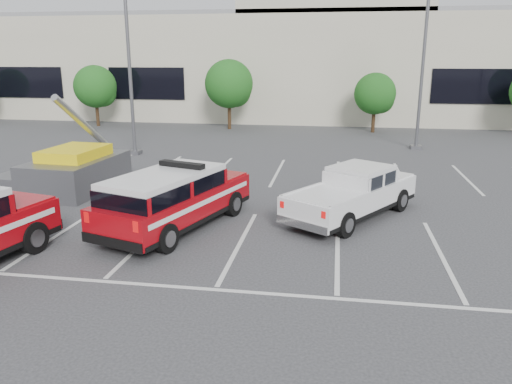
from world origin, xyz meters
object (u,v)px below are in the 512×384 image
(tree_left, at_px, (97,88))
(light_pole_left, at_px, (129,53))
(tree_mid_left, at_px, (230,86))
(light_pole_mid, at_px, (424,53))
(convention_building, at_px, (312,60))
(tree_mid_right, at_px, (376,95))
(white_pickup, at_px, (353,198))
(utility_rig, at_px, (72,171))
(fire_chief_suv, at_px, (174,203))

(tree_left, bearing_deg, light_pole_left, -55.48)
(tree_mid_left, height_order, light_pole_mid, light_pole_mid)
(convention_building, xyz_separation_m, tree_mid_left, (-5.09, -9.82, -1.68))
(tree_left, relative_size, light_pole_left, 0.43)
(tree_mid_right, distance_m, white_pickup, 19.27)
(light_pole_left, xyz_separation_m, utility_rig, (0.49, -7.34, -4.44))
(tree_left, relative_size, utility_rig, 0.98)
(tree_mid_left, height_order, fire_chief_suv, tree_mid_left)
(white_pickup, bearing_deg, tree_mid_right, 117.24)
(convention_building, relative_size, white_pickup, 11.01)
(tree_mid_right, bearing_deg, white_pickup, -95.81)
(light_pole_mid, bearing_deg, white_pickup, -106.45)
(tree_left, bearing_deg, convention_building, 33.05)
(tree_left, relative_size, fire_chief_suv, 0.74)
(tree_mid_right, bearing_deg, fire_chief_suv, -109.06)
(utility_rig, bearing_deg, tree_mid_right, 58.48)
(tree_left, distance_m, light_pole_left, 12.43)
(tree_left, xyz_separation_m, tree_mid_left, (10.00, 0.00, 0.27))
(tree_left, bearing_deg, tree_mid_left, 0.00)
(light_pole_left, distance_m, fire_chief_suv, 13.20)
(convention_building, bearing_deg, utility_rig, -105.79)
(tree_mid_left, relative_size, light_pole_left, 0.47)
(light_pole_mid, bearing_deg, convention_building, 113.26)
(utility_rig, bearing_deg, fire_chief_suv, -30.16)
(tree_mid_left, height_order, tree_mid_right, tree_mid_left)
(fire_chief_suv, bearing_deg, tree_left, 139.06)
(tree_mid_left, bearing_deg, utility_rig, -98.52)
(convention_building, height_order, utility_rig, convention_building)
(tree_mid_right, bearing_deg, light_pole_left, -142.50)
(light_pole_mid, xyz_separation_m, fire_chief_suv, (-9.19, -15.02, -4.38))
(convention_building, distance_m, tree_mid_right, 11.20)
(white_pickup, height_order, utility_rig, utility_rig)
(light_pole_left, height_order, utility_rig, light_pole_left)
(tree_mid_right, height_order, utility_rig, tree_mid_right)
(tree_left, xyz_separation_m, light_pole_left, (6.91, -10.05, 2.41))
(fire_chief_suv, bearing_deg, light_pole_left, 135.75)
(tree_mid_left, distance_m, tree_mid_right, 10.01)
(convention_building, xyz_separation_m, light_pole_mid, (6.82, -15.86, 0.47))
(convention_building, xyz_separation_m, white_pickup, (2.97, -28.90, -4.07))
(tree_mid_left, relative_size, utility_rig, 1.07)
(tree_left, height_order, light_pole_left, light_pole_left)
(tree_left, bearing_deg, white_pickup, -46.58)
(tree_left, bearing_deg, light_pole_mid, -15.43)
(convention_building, relative_size, utility_rig, 13.25)
(tree_mid_right, xyz_separation_m, light_pole_left, (-13.09, -10.05, 2.68))
(light_pole_left, bearing_deg, white_pickup, -39.02)
(tree_left, height_order, fire_chief_suv, tree_left)
(convention_building, distance_m, white_pickup, 29.34)
(white_pickup, bearing_deg, convention_building, 128.91)
(convention_building, distance_m, light_pole_mid, 17.27)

